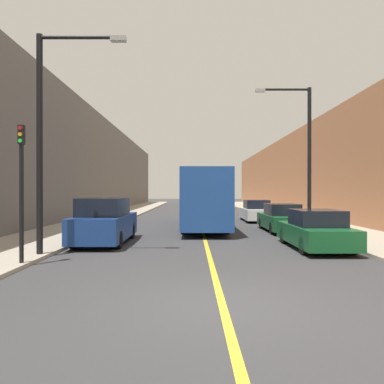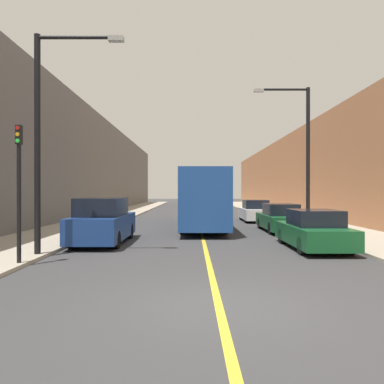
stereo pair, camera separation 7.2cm
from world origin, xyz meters
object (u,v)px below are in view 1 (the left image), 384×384
(street_lamp_left, at_px, (46,127))
(parked_suv_left, at_px, (103,222))
(car_right_mid, at_px, (280,219))
(street_lamp_right, at_px, (302,148))
(car_right_near, at_px, (313,231))
(car_right_far, at_px, (254,212))
(traffic_light, at_px, (20,188))
(bus, at_px, (201,198))

(street_lamp_left, bearing_deg, parked_suv_left, 71.87)
(car_right_mid, bearing_deg, street_lamp_right, -27.40)
(car_right_mid, distance_m, street_lamp_left, 12.83)
(parked_suv_left, distance_m, car_right_near, 8.38)
(car_right_near, relative_size, car_right_far, 1.02)
(car_right_near, relative_size, traffic_light, 1.14)
(car_right_far, height_order, street_lamp_right, street_lamp_right)
(car_right_near, bearing_deg, bus, 114.20)
(car_right_mid, xyz_separation_m, street_lamp_right, (1.06, -0.55, 3.74))
(car_right_far, height_order, traffic_light, traffic_light)
(parked_suv_left, relative_size, car_right_mid, 1.04)
(car_right_mid, bearing_deg, car_right_near, -91.62)
(car_right_far, relative_size, traffic_light, 1.12)
(parked_suv_left, height_order, street_lamp_left, street_lamp_left)
(car_right_near, bearing_deg, parked_suv_left, 169.65)
(parked_suv_left, xyz_separation_m, car_right_far, (8.21, 11.27, -0.18))
(car_right_far, xyz_separation_m, street_lamp_left, (-9.29, -14.57, 3.57))
(car_right_mid, height_order, car_right_far, car_right_far)
(car_right_mid, relative_size, street_lamp_left, 0.66)
(bus, xyz_separation_m, car_right_near, (3.95, -8.80, -1.09))
(car_right_mid, bearing_deg, parked_suv_left, -151.60)
(bus, distance_m, car_right_far, 5.69)
(car_right_mid, bearing_deg, traffic_light, -135.92)
(car_right_far, relative_size, street_lamp_right, 0.59)
(parked_suv_left, bearing_deg, street_lamp_right, 22.87)
(street_lamp_right, bearing_deg, street_lamp_left, -145.35)
(parked_suv_left, relative_size, street_lamp_left, 0.69)
(bus, bearing_deg, street_lamp_right, -32.41)
(car_right_far, bearing_deg, car_right_near, -89.87)
(bus, xyz_separation_m, car_right_mid, (4.13, -2.74, -1.08))
(traffic_light, bearing_deg, bus, 65.39)
(car_right_mid, xyz_separation_m, traffic_light, (-9.67, -9.37, 1.59))
(parked_suv_left, xyz_separation_m, street_lamp_right, (9.47, 4.00, 3.54))
(parked_suv_left, distance_m, traffic_light, 5.17)
(bus, distance_m, street_lamp_right, 6.70)
(car_right_near, relative_size, car_right_mid, 0.95)
(street_lamp_right, height_order, traffic_light, street_lamp_right)
(car_right_near, bearing_deg, street_lamp_right, 77.33)
(traffic_light, bearing_deg, parked_suv_left, 75.31)
(bus, distance_m, car_right_mid, 5.07)
(car_right_far, xyz_separation_m, street_lamp_right, (1.27, -7.27, 3.72))
(street_lamp_right, xyz_separation_m, traffic_light, (-10.74, -8.82, -2.15))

